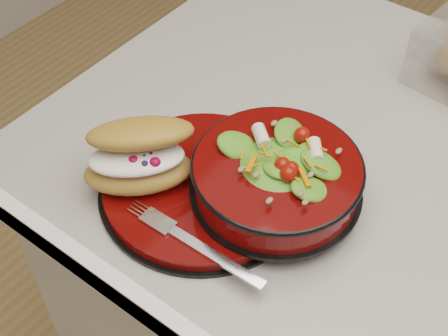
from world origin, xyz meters
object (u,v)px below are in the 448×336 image
Objects in this scene: salad_bowl at (277,172)px; fork at (197,245)px; dinner_plate at (203,186)px; croissant at (140,157)px.

fork is (-0.03, -0.13, -0.03)m from salad_bowl.
dinner_plate is 1.54× the size of fork.
salad_bowl is 1.33× the size of croissant.
dinner_plate is 0.10m from fork.
salad_bowl reaches higher than croissant.
dinner_plate is at bearing -152.47° from salad_bowl.
dinner_plate is 1.65× the size of croissant.
croissant reaches higher than fork.
salad_bowl reaches higher than fork.
dinner_plate is at bearing 33.94° from fork.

